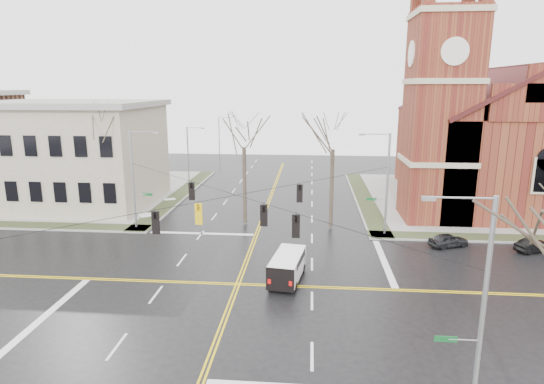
# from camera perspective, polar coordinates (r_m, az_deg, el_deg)

# --- Properties ---
(ground) EXTENTS (120.00, 120.00, 0.00)m
(ground) POSITION_cam_1_polar(r_m,az_deg,el_deg) (31.39, -4.32, -11.46)
(ground) COLOR black
(ground) RESTS_ON ground
(sidewalks) EXTENTS (80.00, 80.00, 0.17)m
(sidewalks) POSITION_cam_1_polar(r_m,az_deg,el_deg) (31.35, -4.32, -11.33)
(sidewalks) COLOR gray
(sidewalks) RESTS_ON ground
(road_markings) EXTENTS (100.00, 100.00, 0.01)m
(road_markings) POSITION_cam_1_polar(r_m,az_deg,el_deg) (31.38, -4.32, -11.45)
(road_markings) COLOR gold
(road_markings) RESTS_ON ground
(church) EXTENTS (24.28, 27.48, 27.50)m
(church) POSITION_cam_1_polar(r_m,az_deg,el_deg) (56.79, 25.74, 7.17)
(church) COLOR maroon
(church) RESTS_ON ground
(civic_building_a) EXTENTS (18.00, 14.00, 11.00)m
(civic_building_a) POSITION_cam_1_polar(r_m,az_deg,el_deg) (55.60, -23.97, 4.18)
(civic_building_a) COLOR tan
(civic_building_a) RESTS_ON ground
(signal_pole_ne) EXTENTS (2.75, 0.22, 9.00)m
(signal_pole_ne) POSITION_cam_1_polar(r_m,az_deg,el_deg) (41.01, 14.04, 1.34)
(signal_pole_ne) COLOR gray
(signal_pole_ne) RESTS_ON ground
(signal_pole_nw) EXTENTS (2.75, 0.22, 9.00)m
(signal_pole_nw) POSITION_cam_1_polar(r_m,az_deg,el_deg) (43.54, -16.85, 1.84)
(signal_pole_nw) COLOR gray
(signal_pole_nw) RESTS_ON ground
(signal_pole_se) EXTENTS (2.75, 0.22, 9.00)m
(signal_pole_se) POSITION_cam_1_polar(r_m,az_deg,el_deg) (19.65, 24.59, -12.42)
(signal_pole_se) COLOR gray
(signal_pole_se) RESTS_ON ground
(span_wires) EXTENTS (23.02, 23.02, 0.03)m
(span_wires) POSITION_cam_1_polar(r_m,az_deg,el_deg) (29.36, -4.52, -0.38)
(span_wires) COLOR black
(span_wires) RESTS_ON ground
(traffic_signals) EXTENTS (8.21, 8.26, 1.30)m
(traffic_signals) POSITION_cam_1_polar(r_m,az_deg,el_deg) (28.91, -4.71, -2.14)
(traffic_signals) COLOR black
(traffic_signals) RESTS_ON ground
(streetlight_north_a) EXTENTS (2.30, 0.20, 8.00)m
(streetlight_north_a) POSITION_cam_1_polar(r_m,az_deg,el_deg) (58.86, -10.35, 4.52)
(streetlight_north_a) COLOR gray
(streetlight_north_a) RESTS_ON ground
(streetlight_north_b) EXTENTS (2.30, 0.20, 8.00)m
(streetlight_north_b) POSITION_cam_1_polar(r_m,az_deg,el_deg) (78.17, -6.54, 6.72)
(streetlight_north_b) COLOR gray
(streetlight_north_b) RESTS_ON ground
(cargo_van) EXTENTS (2.54, 5.00, 1.82)m
(cargo_van) POSITION_cam_1_polar(r_m,az_deg,el_deg) (31.66, 2.01, -9.09)
(cargo_van) COLOR white
(cargo_van) RESTS_ON ground
(parked_car_a) EXTENTS (3.60, 2.44, 1.14)m
(parked_car_a) POSITION_cam_1_polar(r_m,az_deg,el_deg) (40.70, 21.26, -5.65)
(parked_car_a) COLOR black
(parked_car_a) RESTS_ON ground
(parked_car_b) EXTENTS (3.41, 2.32, 1.06)m
(parked_car_b) POSITION_cam_1_polar(r_m,az_deg,el_deg) (42.49, 30.06, -5.83)
(parked_car_b) COLOR black
(parked_car_b) RESTS_ON ground
(tree_nw_far) EXTENTS (4.00, 4.00, 12.13)m
(tree_nw_far) POSITION_cam_1_polar(r_m,az_deg,el_deg) (45.98, -19.79, 7.02)
(tree_nw_far) COLOR #3D3327
(tree_nw_far) RESTS_ON ground
(tree_nw_near) EXTENTS (4.00, 4.00, 11.01)m
(tree_nw_near) POSITION_cam_1_polar(r_m,az_deg,el_deg) (42.70, -3.54, 6.28)
(tree_nw_near) COLOR #3D3327
(tree_nw_near) RESTS_ON ground
(tree_ne) EXTENTS (4.00, 4.00, 10.98)m
(tree_ne) POSITION_cam_1_polar(r_m,az_deg,el_deg) (41.62, 7.66, 5.97)
(tree_ne) COLOR #3D3327
(tree_ne) RESTS_ON ground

